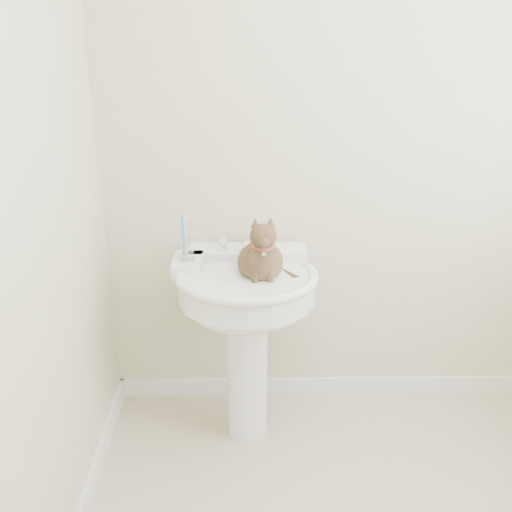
{
  "coord_description": "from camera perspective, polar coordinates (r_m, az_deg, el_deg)",
  "views": [
    {
      "loc": [
        -0.47,
        -1.4,
        1.78
      ],
      "look_at": [
        -0.43,
        0.8,
        0.87
      ],
      "focal_mm": 42.0,
      "sensor_mm": 36.0,
      "label": 1
    }
  ],
  "objects": [
    {
      "name": "soap_bar",
      "position": [
        2.62,
        0.53,
        1.42
      ],
      "size": [
        0.1,
        0.08,
        0.03
      ],
      "primitive_type": "cube",
      "rotation": [
        0.0,
        0.0,
        -0.3
      ],
      "color": "gold",
      "rests_on": "pedestal_sink"
    },
    {
      "name": "faucet",
      "position": [
        2.53,
        -0.92,
        1.27
      ],
      "size": [
        0.28,
        0.12,
        0.14
      ],
      "color": "silver",
      "rests_on": "pedestal_sink"
    },
    {
      "name": "toothbrush_cup",
      "position": [
        2.46,
        -6.63,
        0.68
      ],
      "size": [
        0.07,
        0.07,
        0.19
      ],
      "rotation": [
        0.0,
        0.0,
        0.2
      ],
      "color": "silver",
      "rests_on": "pedestal_sink"
    },
    {
      "name": "wall_back",
      "position": [
        2.6,
        9.64,
        10.41
      ],
      "size": [
        2.2,
        0.0,
        2.5
      ],
      "primitive_type": null,
      "color": "beige",
      "rests_on": "ground"
    },
    {
      "name": "baseboard_back",
      "position": [
        3.08,
        8.19,
        -12.12
      ],
      "size": [
        2.2,
        0.02,
        0.09
      ],
      "primitive_type": "cube",
      "color": "white",
      "rests_on": "floor"
    },
    {
      "name": "cat",
      "position": [
        2.39,
        0.51,
        -0.21
      ],
      "size": [
        0.2,
        0.26,
        0.37
      ],
      "rotation": [
        0.0,
        0.0,
        0.08
      ],
      "color": "brown",
      "rests_on": "pedestal_sink"
    },
    {
      "name": "pedestal_sink",
      "position": [
        2.49,
        -0.94,
        -4.65
      ],
      "size": [
        0.6,
        0.59,
        0.82
      ],
      "color": "white",
      "rests_on": "floor"
    }
  ]
}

